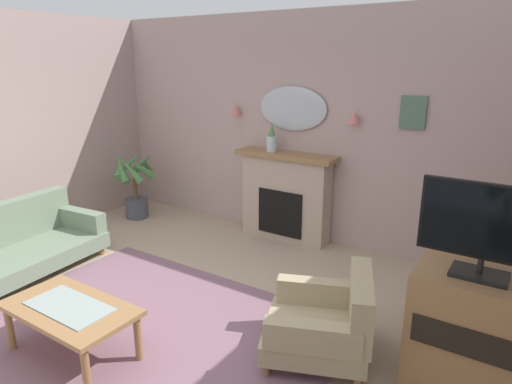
% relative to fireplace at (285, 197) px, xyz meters
% --- Properties ---
extents(floor, '(6.97, 6.97, 0.10)m').
position_rel_fireplace_xyz_m(floor, '(0.10, -2.81, -0.62)').
color(floor, tan).
rests_on(floor, ground).
extents(wall_back, '(6.97, 0.10, 2.90)m').
position_rel_fireplace_xyz_m(wall_back, '(0.10, 0.22, 0.88)').
color(wall_back, '#B29993').
rests_on(wall_back, ground).
extents(patterned_rug, '(3.20, 2.40, 0.01)m').
position_rel_fireplace_xyz_m(patterned_rug, '(0.10, -2.61, -0.56)').
color(patterned_rug, '#7F5B6B').
rests_on(patterned_rug, ground).
extents(fireplace, '(1.36, 0.36, 1.16)m').
position_rel_fireplace_xyz_m(fireplace, '(0.00, 0.00, 0.00)').
color(fireplace, tan).
rests_on(fireplace, ground).
extents(mantel_vase_right, '(0.13, 0.13, 0.36)m').
position_rel_fireplace_xyz_m(mantel_vase_right, '(-0.20, -0.03, 0.75)').
color(mantel_vase_right, silver).
rests_on(mantel_vase_right, fireplace).
extents(wall_mirror, '(0.96, 0.06, 0.56)m').
position_rel_fireplace_xyz_m(wall_mirror, '(-0.00, 0.14, 1.14)').
color(wall_mirror, '#B2BCC6').
extents(wall_sconce_left, '(0.14, 0.14, 0.14)m').
position_rel_fireplace_xyz_m(wall_sconce_left, '(-0.85, 0.09, 1.09)').
color(wall_sconce_left, '#D17066').
extents(wall_sconce_right, '(0.14, 0.14, 0.14)m').
position_rel_fireplace_xyz_m(wall_sconce_right, '(0.85, 0.09, 1.09)').
color(wall_sconce_right, '#D17066').
extents(framed_picture, '(0.28, 0.03, 0.36)m').
position_rel_fireplace_xyz_m(framed_picture, '(1.50, 0.15, 1.18)').
color(framed_picture, '#4C6B56').
extents(coffee_table, '(1.10, 0.60, 0.45)m').
position_rel_fireplace_xyz_m(coffee_table, '(-0.16, -3.13, -0.19)').
color(coffee_table, olive).
rests_on(coffee_table, ground).
extents(floral_couch, '(1.00, 1.78, 0.76)m').
position_rel_fireplace_xyz_m(floral_couch, '(-1.99, -2.53, -0.25)').
color(floral_couch, gray).
rests_on(floral_couch, ground).
extents(armchair_near_fireplace, '(1.06, 1.05, 0.71)m').
position_rel_fireplace_xyz_m(armchair_near_fireplace, '(1.54, -2.01, -0.27)').
color(armchair_near_fireplace, tan).
rests_on(armchair_near_fireplace, ground).
extents(tv_cabinet, '(0.80, 0.57, 0.90)m').
position_rel_fireplace_xyz_m(tv_cabinet, '(2.54, -1.80, -0.12)').
color(tv_cabinet, olive).
rests_on(tv_cabinet, ground).
extents(tv_flatscreen, '(0.84, 0.24, 0.65)m').
position_rel_fireplace_xyz_m(tv_flatscreen, '(2.54, -1.83, 0.68)').
color(tv_flatscreen, black).
rests_on(tv_flatscreen, tv_cabinet).
extents(potted_plant_corner_palm, '(0.69, 0.68, 1.03)m').
position_rel_fireplace_xyz_m(potted_plant_corner_palm, '(-2.28, -0.54, -0.02)').
color(potted_plant_corner_palm, '#474C56').
rests_on(potted_plant_corner_palm, ground).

